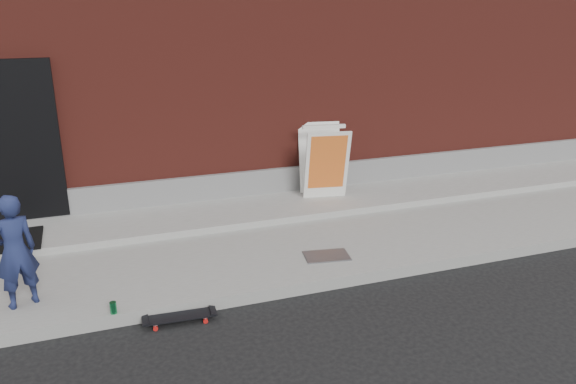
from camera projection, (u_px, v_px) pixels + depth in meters
name	position (u px, v px, depth m)	size (l,w,h in m)	color
ground	(263.00, 302.00, 6.38)	(80.00, 80.00, 0.00)	black
sidewalk	(231.00, 245.00, 7.70)	(20.00, 3.00, 0.15)	gray
apron	(217.00, 214.00, 8.46)	(20.00, 1.20, 0.10)	gray
building	(165.00, 39.00, 11.82)	(20.00, 8.10, 5.00)	maroon
child	(15.00, 252.00, 5.84)	(0.46, 0.30, 1.25)	#1C244F
skateboard	(180.00, 317.00, 5.95)	(0.76, 0.23, 0.08)	red
pizza_sign	(324.00, 161.00, 8.98)	(0.81, 0.92, 1.15)	white
soda_can	(113.00, 308.00, 5.85)	(0.07, 0.07, 0.13)	#1B8848
doormat	(2.00, 242.00, 7.33)	(0.97, 0.78, 0.03)	black
utility_plate	(327.00, 256.00, 7.17)	(0.56, 0.36, 0.02)	#5D5E63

